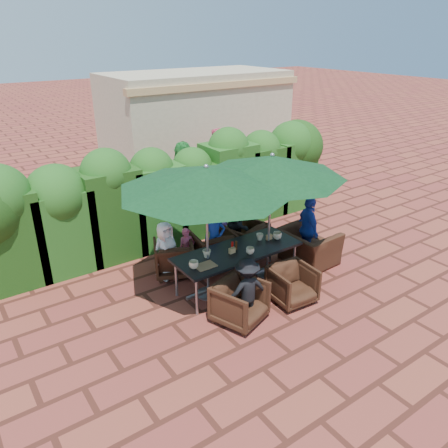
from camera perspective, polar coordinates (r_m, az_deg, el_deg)
ground at (r=8.55m, az=1.33°, el=-7.21°), size 80.00×80.00×0.00m
dining_table at (r=8.03m, az=1.79°, el=-3.89°), size 2.41×0.90×0.75m
umbrella_left at (r=7.14m, az=-2.32°, el=5.92°), size 2.96×2.96×2.46m
umbrella_right at (r=7.86m, az=6.26°, el=7.49°), size 2.67×2.67×2.46m
chair_far_left at (r=8.61m, az=-6.56°, el=-4.20°), size 0.97×0.94×0.77m
chair_far_mid at (r=8.85m, az=-1.40°, el=-3.00°), size 0.90×0.85×0.82m
chair_far_right at (r=9.23m, az=2.59°, el=-1.82°), size 0.97×0.93×0.83m
chair_near_left at (r=7.23m, az=2.09°, el=-9.97°), size 0.95×0.92×0.78m
chair_near_right at (r=7.82m, az=8.93°, el=-7.61°), size 0.76×0.72×0.73m
chair_end_right at (r=9.10m, az=10.95°, el=-2.21°), size 0.75×1.12×0.95m
adult_far_left at (r=8.42m, az=-7.62°, el=-3.44°), size 0.62×0.42×1.16m
adult_far_mid at (r=8.72m, az=-1.24°, el=-1.94°), size 0.52×0.46×1.24m
adult_far_right at (r=9.19m, az=2.12°, el=0.10°), size 0.79×0.64×1.42m
adult_near_left at (r=7.18m, az=3.01°, el=-8.59°), size 0.77×0.45×1.13m
adult_end_right at (r=9.11m, az=10.93°, el=-0.66°), size 0.67×0.91×1.39m
child_left at (r=8.71m, az=-4.84°, el=-3.31°), size 0.38×0.34×0.89m
child_right at (r=9.24m, az=0.13°, el=-1.91°), size 0.36×0.33×0.79m
pedestrian_a at (r=12.20m, az=-5.32°, el=6.84°), size 1.63×1.40×1.71m
pedestrian_b at (r=12.99m, az=-0.95°, el=8.35°), size 1.02×0.81×1.87m
pedestrian_c at (r=13.29m, az=1.25°, el=8.17°), size 1.14×0.78×1.62m
cup_a at (r=7.39m, az=-3.97°, el=-5.33°), size 0.17×0.17×0.13m
cup_b at (r=7.72m, az=-2.26°, el=-3.88°), size 0.15×0.15×0.14m
cup_c at (r=7.85m, az=3.43°, el=-3.49°), size 0.15×0.15×0.12m
cup_d at (r=8.37m, az=4.68°, el=-1.68°), size 0.13×0.13×0.13m
cup_e at (r=8.44m, az=6.98°, el=-1.52°), size 0.17×0.17×0.14m
ketchup_bottle at (r=7.94m, az=1.09°, el=-2.90°), size 0.04×0.04×0.17m
sauce_bottle at (r=7.97m, az=1.59°, el=-2.80°), size 0.04×0.04×0.17m
serving_tray at (r=7.46m, az=-2.43°, el=-5.47°), size 0.35×0.25×0.02m
number_block_left at (r=7.86m, az=1.06°, el=-3.48°), size 0.12×0.06×0.10m
number_block_right at (r=8.41m, az=5.91°, el=-1.71°), size 0.12×0.06×0.10m
hedge_wall at (r=9.70m, az=-7.84°, el=4.92°), size 9.10×1.60×2.40m
building at (r=15.34m, az=-3.64°, el=13.32°), size 6.20×3.08×3.20m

